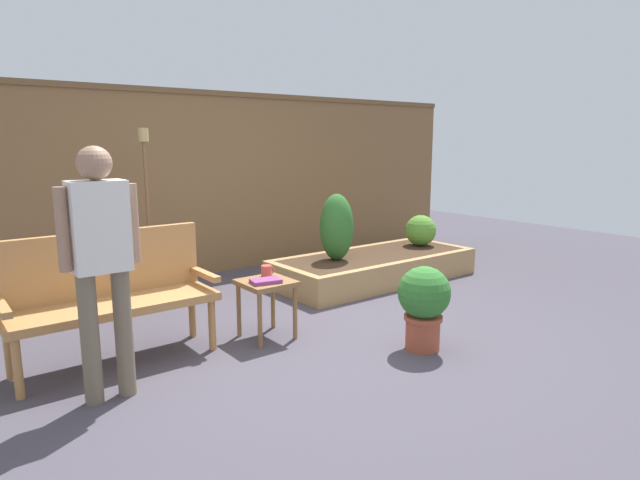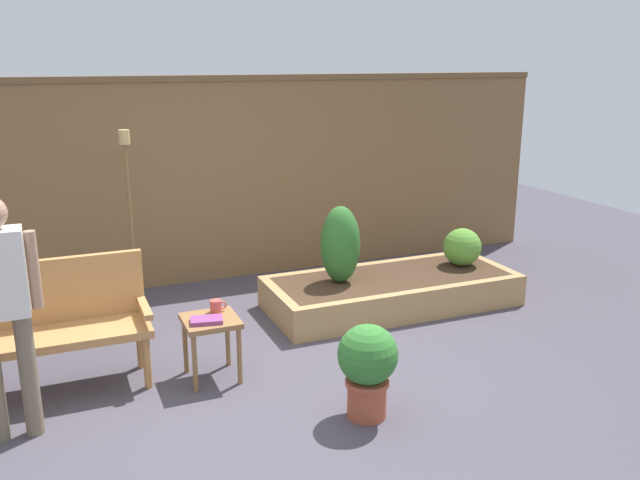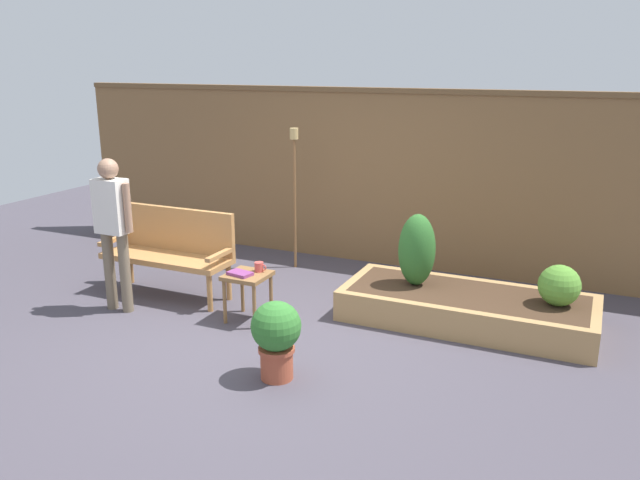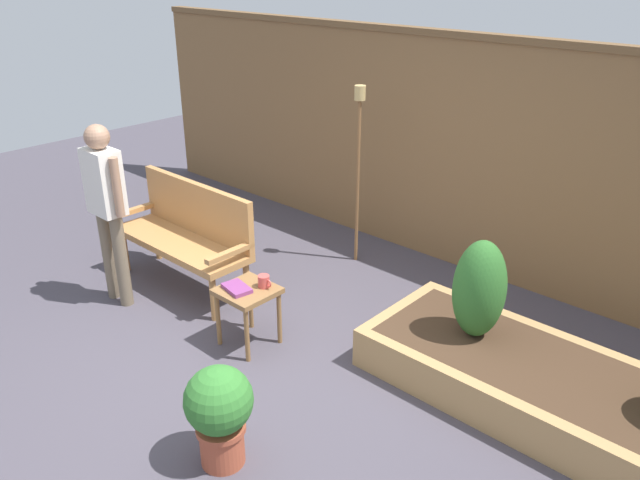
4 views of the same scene
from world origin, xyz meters
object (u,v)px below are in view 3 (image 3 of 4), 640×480
(book_on_table, at_px, (240,273))
(tiki_torch, at_px, (294,174))
(shrub_near_bench, at_px, (417,250))
(shrub_far_corner, at_px, (559,285))
(garden_bench, at_px, (171,246))
(cup_on_table, at_px, (259,267))
(side_table, at_px, (248,282))
(person_by_bench, at_px, (113,222))
(potted_boxwood, at_px, (276,334))

(book_on_table, xyz_separation_m, tiki_torch, (-0.28, 1.75, 0.67))
(shrub_near_bench, bearing_deg, tiki_torch, 154.83)
(shrub_near_bench, height_order, shrub_far_corner, shrub_near_bench)
(garden_bench, distance_m, shrub_far_corner, 3.95)
(cup_on_table, height_order, tiki_torch, tiki_torch)
(side_table, height_order, tiki_torch, tiki_torch)
(garden_bench, relative_size, person_by_bench, 0.92)
(side_table, xyz_separation_m, tiki_torch, (-0.33, 1.69, 0.77))
(person_by_bench, bearing_deg, book_on_table, 10.88)
(shrub_far_corner, bearing_deg, person_by_bench, -164.13)
(side_table, relative_size, potted_boxwood, 0.74)
(shrub_far_corner, height_order, person_by_bench, person_by_bench)
(shrub_near_bench, distance_m, tiki_torch, 2.01)
(potted_boxwood, bearing_deg, tiki_torch, 113.52)
(garden_bench, xyz_separation_m, tiki_torch, (0.81, 1.38, 0.62))
(person_by_bench, bearing_deg, shrub_far_corner, 15.87)
(shrub_near_bench, bearing_deg, potted_boxwood, -108.90)
(side_table, height_order, shrub_far_corner, shrub_far_corner)
(book_on_table, bearing_deg, cup_on_table, 66.78)
(garden_bench, distance_m, tiki_torch, 1.71)
(person_by_bench, bearing_deg, cup_on_table, 16.52)
(garden_bench, distance_m, side_table, 1.18)
(shrub_near_bench, bearing_deg, person_by_bench, -157.11)
(shrub_near_bench, bearing_deg, shrub_far_corner, 0.00)
(potted_boxwood, relative_size, person_by_bench, 0.42)
(garden_bench, height_order, side_table, garden_bench)
(side_table, relative_size, tiki_torch, 0.28)
(cup_on_table, distance_m, potted_boxwood, 1.30)
(garden_bench, bearing_deg, potted_boxwood, -32.73)
(cup_on_table, distance_m, tiki_torch, 1.75)
(book_on_table, bearing_deg, shrub_near_bench, 43.14)
(book_on_table, distance_m, shrub_near_bench, 1.75)
(potted_boxwood, bearing_deg, person_by_bench, 163.68)
(book_on_table, xyz_separation_m, person_by_bench, (-1.30, -0.25, 0.44))
(garden_bench, bearing_deg, cup_on_table, -9.58)
(garden_bench, relative_size, shrub_near_bench, 1.98)
(cup_on_table, bearing_deg, side_table, -124.53)
(book_on_table, height_order, tiki_torch, tiki_torch)
(potted_boxwood, bearing_deg, shrub_near_bench, 71.10)
(side_table, bearing_deg, cup_on_table, 55.47)
(cup_on_table, xyz_separation_m, shrub_far_corner, (2.71, 0.75, -0.04))
(cup_on_table, height_order, shrub_far_corner, shrub_far_corner)
(side_table, relative_size, book_on_table, 2.09)
(book_on_table, bearing_deg, potted_boxwood, -34.40)
(side_table, relative_size, cup_on_table, 3.83)
(garden_bench, xyz_separation_m, shrub_near_bench, (2.57, 0.55, 0.12))
(tiki_torch, height_order, person_by_bench, tiki_torch)
(side_table, xyz_separation_m, person_by_bench, (-1.34, -0.31, 0.54))
(shrub_near_bench, height_order, person_by_bench, person_by_bench)
(cup_on_table, bearing_deg, potted_boxwood, -54.61)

